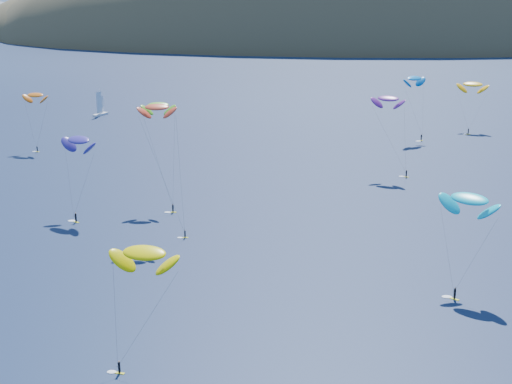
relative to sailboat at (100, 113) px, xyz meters
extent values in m
ellipsoid|color=#3D3526|center=(96.91, 355.38, -13.50)|extent=(600.00, 300.00, 210.00)
ellipsoid|color=#3D3526|center=(-63.09, 385.38, -8.10)|extent=(340.00, 240.00, 120.00)
ellipsoid|color=slate|center=(-263.09, 515.38, -3.54)|extent=(240.00, 180.00, 44.00)
cube|color=white|center=(0.00, -0.02, -0.57)|extent=(4.50, 7.34, 0.86)
cylinder|color=white|center=(0.00, 0.46, 4.44)|extent=(0.13, 0.13, 10.02)
cube|color=yellow|center=(-1.88, -59.35, -0.86)|extent=(1.41, 0.65, 0.08)
cylinder|color=black|center=(-1.88, -59.35, -0.01)|extent=(0.32, 0.32, 1.46)
sphere|color=#8C6047|center=(-1.88, -59.35, 0.84)|extent=(0.24, 0.24, 0.24)
ellipsoid|color=#CF5F10|center=(-3.24, -53.76, 15.74)|extent=(8.86, 5.36, 4.62)
cube|color=yellow|center=(57.71, -181.54, -0.86)|extent=(1.46, 0.63, 0.08)
cylinder|color=black|center=(57.71, -181.54, 0.02)|extent=(0.33, 0.33, 1.51)
sphere|color=#8C6047|center=(57.71, -181.54, 0.90)|extent=(0.25, 0.25, 0.25)
ellipsoid|color=#E2D400|center=(60.33, -175.15, 14.38)|extent=(10.37, 6.06, 5.45)
cube|color=yellow|center=(51.29, -113.01, -0.86)|extent=(1.55, 0.63, 0.08)
cylinder|color=black|center=(51.29, -113.01, 0.09)|extent=(0.35, 0.35, 1.61)
sphere|color=#8C6047|center=(51.29, -113.01, 1.03)|extent=(0.27, 0.27, 0.27)
ellipsoid|color=#56B51E|center=(46.29, -101.96, 21.94)|extent=(8.12, 4.57, 4.31)
cube|color=yellow|center=(117.75, -33.46, -0.86)|extent=(1.52, 1.43, 0.09)
cylinder|color=black|center=(117.75, -33.46, 0.16)|extent=(0.38, 0.38, 1.73)
sphere|color=#8C6047|center=(117.75, -33.46, 1.17)|extent=(0.29, 0.29, 0.29)
ellipsoid|color=#0066B9|center=(114.92, -28.30, 18.82)|extent=(9.80, 9.43, 5.19)
cube|color=yellow|center=(107.55, -153.80, -0.86)|extent=(1.59, 1.30, 0.09)
cylinder|color=black|center=(107.55, -153.80, 0.15)|extent=(0.38, 0.38, 1.72)
sphere|color=#8C6047|center=(107.55, -153.80, 1.15)|extent=(0.29, 0.29, 0.29)
ellipsoid|color=#00BAD2|center=(110.11, -146.65, 14.66)|extent=(11.22, 9.83, 5.76)
cube|color=yellow|center=(107.94, -78.19, -0.86)|extent=(1.55, 0.94, 0.08)
cylinder|color=black|center=(107.94, -78.19, 0.08)|extent=(0.35, 0.35, 1.60)
sphere|color=#8C6047|center=(107.94, -78.19, 1.01)|extent=(0.27, 0.27, 0.27)
ellipsoid|color=#681F86|center=(102.65, -71.99, 19.29)|extent=(9.92, 7.17, 5.03)
cube|color=yellow|center=(57.05, -128.98, -0.87)|extent=(1.33, 0.52, 0.07)
cylinder|color=black|center=(57.05, -128.98, -0.05)|extent=(0.30, 0.30, 1.38)
sphere|color=#8C6047|center=(57.05, -128.98, 0.75)|extent=(0.23, 0.23, 0.23)
ellipsoid|color=red|center=(50.57, -121.85, 25.10)|extent=(8.10, 4.46, 4.32)
cube|color=yellow|center=(31.34, -121.55, -0.86)|extent=(1.66, 1.24, 0.09)
cylinder|color=black|center=(31.34, -121.55, 0.18)|extent=(0.39, 0.39, 1.76)
sphere|color=#8C6047|center=(31.34, -121.55, 1.20)|extent=(0.30, 0.30, 0.30)
ellipsoid|color=navy|center=(30.51, -113.71, 15.89)|extent=(10.76, 8.88, 5.47)
cube|color=yellow|center=(135.06, -22.14, -0.86)|extent=(1.58, 0.86, 0.08)
cylinder|color=black|center=(135.06, -22.14, 0.10)|extent=(0.36, 0.36, 1.63)
sphere|color=#8C6047|center=(135.06, -22.14, 1.04)|extent=(0.27, 0.27, 0.27)
ellipsoid|color=#FFB50D|center=(137.43, -11.11, 14.61)|extent=(11.30, 7.58, 5.78)
camera|label=1|loc=(83.95, -265.50, 51.49)|focal=50.00mm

